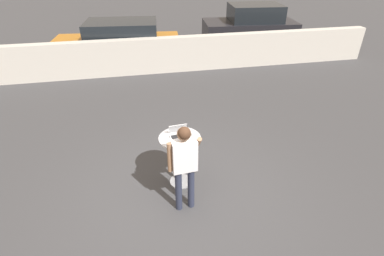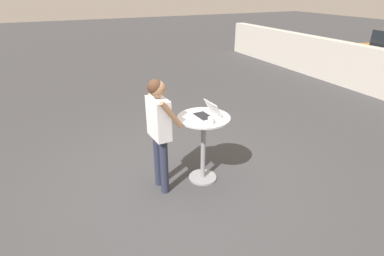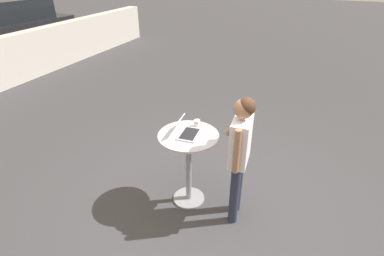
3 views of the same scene
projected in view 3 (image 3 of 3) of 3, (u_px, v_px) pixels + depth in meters
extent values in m
plane|color=#3D3D3F|center=(215.00, 209.00, 3.83)|extent=(50.00, 50.00, 0.00)
cylinder|color=gray|center=(189.00, 198.00, 3.98)|extent=(0.41, 0.41, 0.03)
cylinder|color=gray|center=(189.00, 169.00, 3.74)|extent=(0.07, 0.07, 0.94)
cylinder|color=#B7B7BC|center=(188.00, 136.00, 3.50)|extent=(0.72, 0.72, 0.02)
cube|color=silver|center=(189.00, 134.00, 3.49)|extent=(0.34, 0.24, 0.02)
cube|color=black|center=(189.00, 134.00, 3.48)|extent=(0.30, 0.20, 0.00)
cube|color=silver|center=(177.00, 125.00, 3.48)|extent=(0.33, 0.13, 0.18)
cube|color=white|center=(177.00, 125.00, 3.48)|extent=(0.30, 0.11, 0.16)
cylinder|color=white|center=(197.00, 123.00, 3.65)|extent=(0.08, 0.08, 0.09)
torus|color=white|center=(199.00, 121.00, 3.69)|extent=(0.04, 0.01, 0.04)
cylinder|color=#282D42|center=(234.00, 195.00, 3.46)|extent=(0.11, 0.11, 0.81)
cylinder|color=#282D42|center=(238.00, 184.00, 3.64)|extent=(0.11, 0.11, 0.81)
cube|color=silver|center=(241.00, 141.00, 3.22)|extent=(0.40, 0.22, 0.53)
sphere|color=#936B4C|center=(244.00, 109.00, 3.03)|extent=(0.21, 0.21, 0.21)
sphere|color=#472D1E|center=(246.00, 107.00, 3.01)|extent=(0.19, 0.19, 0.19)
cylinder|color=#936B4C|center=(237.00, 152.00, 3.03)|extent=(0.07, 0.07, 0.51)
cylinder|color=#936B4C|center=(238.00, 122.00, 3.37)|extent=(0.09, 0.31, 0.39)
cube|color=black|center=(12.00, 32.00, 10.23)|extent=(4.12, 2.21, 0.70)
cube|color=black|center=(11.00, 10.00, 10.04)|extent=(2.32, 1.82, 0.68)
cylinder|color=black|center=(61.00, 37.00, 10.97)|extent=(0.63, 0.28, 0.61)
cylinder|color=black|center=(29.00, 32.00, 11.69)|extent=(0.63, 0.28, 0.61)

